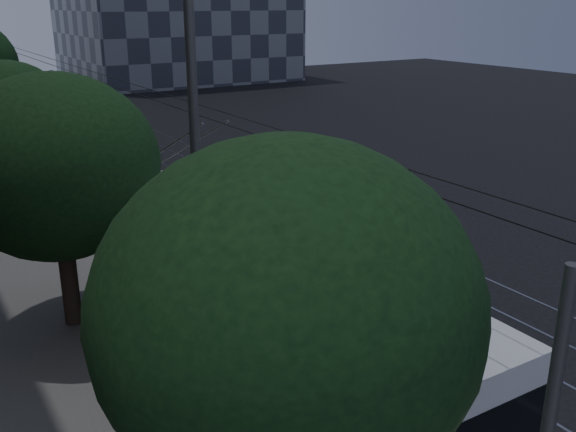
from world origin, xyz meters
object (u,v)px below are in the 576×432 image
(car_white_c, at_px, (12,136))
(car_white_b, at_px, (30,153))
(car_white_a, at_px, (68,188))
(streetlamp_near, at_px, (213,116))
(car_white_d, at_px, (31,128))
(pickup_silver, at_px, (155,219))
(trolleybus, at_px, (256,300))
(streetlamp_far, at_px, (0,59))

(car_white_c, bearing_deg, car_white_b, -87.09)
(car_white_a, xyz_separation_m, streetlamp_near, (-0.54, -15.69, 5.37))
(car_white_d, bearing_deg, pickup_silver, -95.09)
(car_white_c, distance_m, car_white_d, 3.04)
(pickup_silver, bearing_deg, car_white_c, 115.33)
(trolleybus, distance_m, streetlamp_near, 4.35)
(car_white_d, bearing_deg, streetlamp_far, -110.43)
(car_white_b, bearing_deg, streetlamp_near, -87.81)
(car_white_a, height_order, car_white_b, car_white_b)
(streetlamp_far, bearing_deg, car_white_b, 61.20)
(trolleybus, xyz_separation_m, car_white_d, (1.23, 31.22, -1.23))
(car_white_b, height_order, streetlamp_far, streetlamp_far)
(car_white_a, bearing_deg, streetlamp_near, -85.47)
(car_white_c, bearing_deg, streetlamp_near, -88.17)
(trolleybus, relative_size, streetlamp_far, 1.43)
(streetlamp_near, height_order, streetlamp_far, streetlamp_near)
(trolleybus, xyz_separation_m, streetlamp_far, (-1.46, 21.40, 3.84))
(car_white_c, xyz_separation_m, streetlamp_far, (-1.10, -7.24, 4.99))
(car_white_a, xyz_separation_m, car_white_c, (0.00, 13.01, -0.03))
(pickup_silver, distance_m, streetlamp_far, 13.03)
(pickup_silver, bearing_deg, streetlamp_far, 123.42)
(car_white_a, height_order, car_white_c, car_white_a)
(trolleybus, xyz_separation_m, car_white_c, (-0.37, 28.64, -1.15))
(car_white_c, relative_size, streetlamp_far, 0.44)
(car_white_c, height_order, streetlamp_near, streetlamp_near)
(trolleybus, relative_size, pickup_silver, 2.44)
(car_white_c, height_order, car_white_d, car_white_c)
(pickup_silver, relative_size, car_white_a, 1.32)
(car_white_a, bearing_deg, pickup_silver, -68.55)
(pickup_silver, height_order, car_white_b, pickup_silver)
(pickup_silver, xyz_separation_m, car_white_b, (-1.60, 13.76, -0.04))
(car_white_a, relative_size, car_white_d, 1.18)
(trolleybus, relative_size, car_white_b, 2.69)
(car_white_d, distance_m, streetlamp_far, 11.38)
(car_white_b, relative_size, car_white_d, 1.40)
(streetlamp_far, bearing_deg, car_white_a, -79.24)
(car_white_b, bearing_deg, car_white_a, -86.48)
(streetlamp_near, bearing_deg, pickup_silver, 77.52)
(pickup_silver, height_order, car_white_a, pickup_silver)
(trolleybus, height_order, car_white_c, trolleybus)
(trolleybus, height_order, car_white_a, trolleybus)
(pickup_silver, bearing_deg, car_white_d, 110.52)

